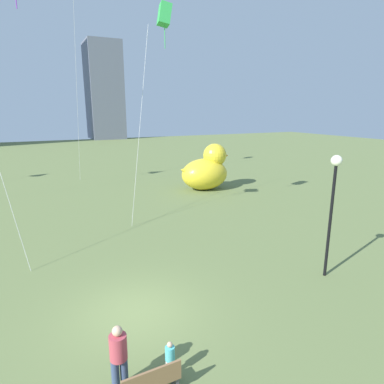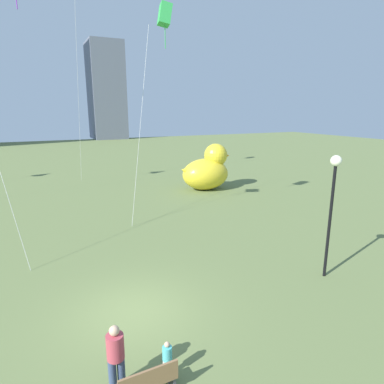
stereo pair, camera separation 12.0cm
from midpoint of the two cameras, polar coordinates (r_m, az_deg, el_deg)
name	(u,v)px [view 1 (the left image)]	position (r m, az deg, el deg)	size (l,w,h in m)	color
ground_plane	(135,313)	(12.03, -9.99, -19.72)	(140.00, 140.00, 0.00)	olive
park_bench	(151,382)	(8.95, -7.54, -29.66)	(1.45, 0.50, 0.90)	olive
person_adult	(119,355)	(8.99, -12.90, -25.59)	(0.42, 0.42, 1.73)	#38476B
person_child	(170,357)	(9.37, -4.21, -26.48)	(0.25, 0.25, 1.00)	silver
giant_inflatable_duck	(206,170)	(28.16, 2.35, 3.76)	(4.65, 2.98, 3.86)	yellow
lamppost	(333,190)	(13.89, 22.89, 0.31)	(0.42, 0.42, 4.97)	black
kite_green	(164,16)	(20.15, -5.01, 27.88)	(2.80, 2.77, 12.20)	silver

